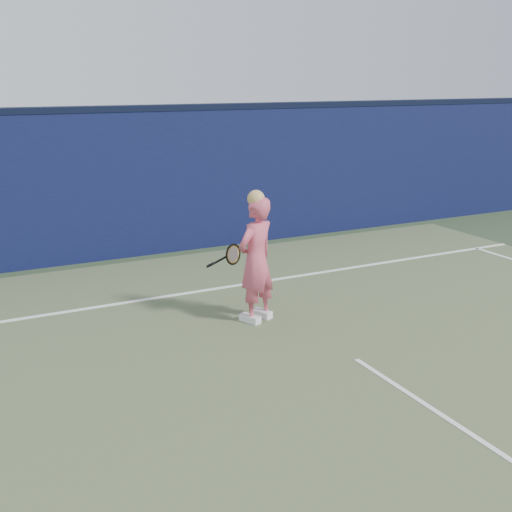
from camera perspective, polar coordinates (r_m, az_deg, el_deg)
ground at (r=6.67m, az=13.98°, el=-12.23°), size 80.00×80.00×0.00m
backstop_wall at (r=11.74m, az=-6.57°, el=6.64°), size 24.00×0.40×2.50m
wall_cap at (r=11.61m, az=-6.77°, el=12.99°), size 24.00×0.42×0.10m
player at (r=8.15m, az=-0.00°, el=-0.29°), size 0.71×0.60×1.72m
racket at (r=8.39m, az=-2.21°, el=0.07°), size 0.54×0.16×0.29m
court_lines at (r=6.45m, az=15.91°, el=-13.27°), size 11.00×12.04×0.01m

